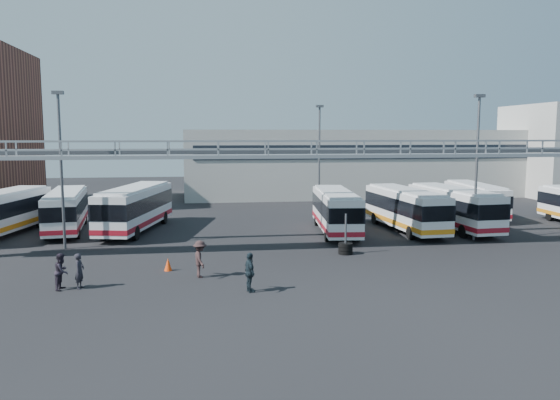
{
  "coord_description": "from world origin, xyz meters",
  "views": [
    {
      "loc": [
        -6.94,
        -28.77,
        7.44
      ],
      "look_at": [
        -2.02,
        6.0,
        3.23
      ],
      "focal_mm": 35.0,
      "sensor_mm": 36.0,
      "label": 1
    }
  ],
  "objects": [
    {
      "name": "ground",
      "position": [
        0.0,
        0.0,
        0.0
      ],
      "size": [
        140.0,
        140.0,
        0.0
      ],
      "primitive_type": "plane",
      "color": "black",
      "rests_on": "ground"
    },
    {
      "name": "gantry",
      "position": [
        0.0,
        5.87,
        5.51
      ],
      "size": [
        51.4,
        5.15,
        7.1
      ],
      "color": "#96999E",
      "rests_on": "ground"
    },
    {
      "name": "warehouse",
      "position": [
        12.0,
        38.0,
        4.0
      ],
      "size": [
        42.0,
        14.0,
        8.0
      ],
      "primitive_type": "cube",
      "color": "#9E9E99",
      "rests_on": "ground"
    },
    {
      "name": "light_pole_left",
      "position": [
        -16.0,
        8.0,
        5.73
      ],
      "size": [
        0.7,
        0.35,
        10.21
      ],
      "color": "#4C4F54",
      "rests_on": "ground"
    },
    {
      "name": "light_pole_mid",
      "position": [
        12.0,
        7.0,
        5.73
      ],
      "size": [
        0.7,
        0.35,
        10.21
      ],
      "color": "#4C4F54",
      "rests_on": "ground"
    },
    {
      "name": "light_pole_back",
      "position": [
        4.0,
        22.0,
        5.73
      ],
      "size": [
        0.7,
        0.35,
        10.21
      ],
      "color": "#4C4F54",
      "rests_on": "ground"
    },
    {
      "name": "bus_0",
      "position": [
        -21.67,
        13.59,
        1.82
      ],
      "size": [
        4.3,
        11.11,
        3.29
      ],
      "rotation": [
        0.0,
        0.0,
        -0.17
      ],
      "color": "silver",
      "rests_on": "ground"
    },
    {
      "name": "bus_1",
      "position": [
        -17.43,
        14.69,
        1.76
      ],
      "size": [
        3.74,
        10.68,
        3.17
      ],
      "rotation": [
        0.0,
        0.0,
        0.13
      ],
      "color": "silver",
      "rests_on": "ground"
    },
    {
      "name": "bus_2",
      "position": [
        -12.15,
        14.12,
        1.92
      ],
      "size": [
        4.94,
        11.72,
        3.47
      ],
      "rotation": [
        0.0,
        0.0,
        -0.21
      ],
      "color": "silver",
      "rests_on": "ground"
    },
    {
      "name": "bus_5",
      "position": [
        3.0,
        11.29,
        1.79
      ],
      "size": [
        3.51,
        10.84,
        3.23
      ],
      "rotation": [
        0.0,
        0.0,
        -0.1
      ],
      "color": "silver",
      "rests_on": "ground"
    },
    {
      "name": "bus_6",
      "position": [
        8.55,
        11.36,
        1.81
      ],
      "size": [
        3.16,
        10.92,
        3.28
      ],
      "rotation": [
        0.0,
        0.0,
        0.06
      ],
      "color": "silver",
      "rests_on": "ground"
    },
    {
      "name": "bus_7",
      "position": [
        12.5,
        11.41,
        1.83
      ],
      "size": [
        3.34,
        11.03,
        3.3
      ],
      "rotation": [
        0.0,
        0.0,
        0.08
      ],
      "color": "silver",
      "rests_on": "ground"
    },
    {
      "name": "bus_8",
      "position": [
        17.43,
        17.3,
        1.69
      ],
      "size": [
        3.36,
        10.24,
        3.05
      ],
      "rotation": [
        0.0,
        0.0,
        -0.1
      ],
      "color": "silver",
      "rests_on": "ground"
    },
    {
      "name": "pedestrian_a",
      "position": [
        -12.96,
        -1.81,
        0.87
      ],
      "size": [
        0.52,
        0.7,
        1.73
      ],
      "primitive_type": "imported",
      "rotation": [
        0.0,
        0.0,
        1.39
      ],
      "color": "black",
      "rests_on": "ground"
    },
    {
      "name": "pedestrian_b",
      "position": [
        -13.78,
        -1.85,
        0.89
      ],
      "size": [
        0.79,
        0.95,
        1.79
      ],
      "primitive_type": "imported",
      "rotation": [
        0.0,
        0.0,
        1.43
      ],
      "color": "black",
      "rests_on": "ground"
    },
    {
      "name": "pedestrian_c",
      "position": [
        -7.17,
        -0.54,
        0.98
      ],
      "size": [
        0.96,
        1.38,
        1.95
      ],
      "primitive_type": "imported",
      "rotation": [
        0.0,
        0.0,
        1.77
      ],
      "color": "#322121",
      "rests_on": "ground"
    },
    {
      "name": "pedestrian_d",
      "position": [
        -4.82,
        -3.59,
        0.95
      ],
      "size": [
        0.71,
        1.19,
        1.9
      ],
      "primitive_type": "imported",
      "rotation": [
        0.0,
        0.0,
        1.81
      ],
      "color": "#18242B",
      "rests_on": "ground"
    },
    {
      "name": "cone_right",
      "position": [
        -8.94,
        1.14,
        0.34
      ],
      "size": [
        0.46,
        0.46,
        0.69
      ],
      "primitive_type": "cone",
      "rotation": [
        0.0,
        0.0,
        0.08
      ],
      "color": "#F5420D",
      "rests_on": "ground"
    },
    {
      "name": "tire_stack",
      "position": [
        1.82,
        3.87,
        0.43
      ],
      "size": [
        0.89,
        0.89,
        2.55
      ],
      "color": "black",
      "rests_on": "ground"
    }
  ]
}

